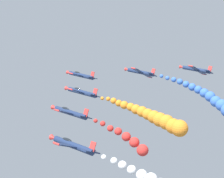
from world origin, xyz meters
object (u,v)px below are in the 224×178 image
(airplane_trailing, at_px, (73,145))
(airplane_right_outer, at_px, (196,69))
(airplane_lead, at_px, (81,75))
(airplane_left_outer, at_px, (70,112))
(airplane_left_inner, at_px, (81,92))
(airplane_right_inner, at_px, (140,72))

(airplane_trailing, bearing_deg, airplane_right_outer, 11.07)
(airplane_lead, bearing_deg, airplane_left_outer, -139.45)
(airplane_trailing, bearing_deg, airplane_left_inner, 41.92)
(airplane_right_outer, bearing_deg, airplane_trailing, -168.93)
(airplane_left_inner, relative_size, airplane_right_inner, 1.00)
(airplane_lead, height_order, airplane_right_outer, airplane_right_outer)
(airplane_right_inner, bearing_deg, airplane_trailing, -155.00)
(airplane_lead, distance_m, airplane_trailing, 51.11)
(airplane_lead, bearing_deg, airplane_trailing, -137.03)
(airplane_left_inner, relative_size, airplane_left_outer, 1.00)
(airplane_left_outer, bearing_deg, airplane_trailing, -132.67)
(airplane_left_inner, relative_size, airplane_right_outer, 1.00)
(airplane_left_inner, bearing_deg, airplane_trailing, -138.08)
(airplane_left_inner, distance_m, airplane_right_inner, 25.51)
(airplane_left_outer, bearing_deg, airplane_lead, 40.55)
(airplane_right_inner, bearing_deg, airplane_lead, 139.64)
(airplane_right_inner, relative_size, airplane_right_outer, 1.00)
(airplane_right_outer, height_order, airplane_trailing, airplane_trailing)
(airplane_right_outer, bearing_deg, airplane_left_inner, 164.89)
(airplane_lead, relative_size, airplane_right_outer, 1.00)
(airplane_lead, relative_size, airplane_trailing, 1.00)
(airplane_right_inner, relative_size, airplane_trailing, 1.00)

